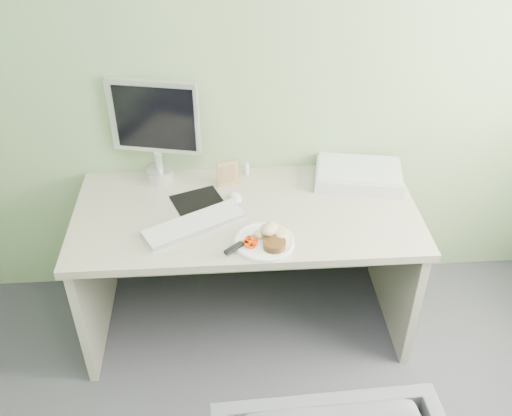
{
  "coord_description": "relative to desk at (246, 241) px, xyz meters",
  "views": [
    {
      "loc": [
        -0.1,
        -0.51,
        2.29
      ],
      "look_at": [
        0.04,
        1.5,
        0.83
      ],
      "focal_mm": 40.0,
      "sensor_mm": 36.0,
      "label": 1
    }
  ],
  "objects": [
    {
      "name": "plate",
      "position": [
        0.06,
        -0.24,
        0.19
      ],
      "size": [
        0.26,
        0.26,
        0.01
      ],
      "primitive_type": "cylinder",
      "color": "white",
      "rests_on": "desk"
    },
    {
      "name": "eyedrop_bottle",
      "position": [
        0.02,
        0.31,
        0.22
      ],
      "size": [
        0.03,
        0.03,
        0.08
      ],
      "color": "white",
      "rests_on": "desk"
    },
    {
      "name": "carrot_heap",
      "position": [
        0.0,
        -0.27,
        0.22
      ],
      "size": [
        0.07,
        0.06,
        0.04
      ],
      "primitive_type": "cube",
      "rotation": [
        0.0,
        0.0,
        0.31
      ],
      "color": "red",
      "rests_on": "plate"
    },
    {
      "name": "scanner",
      "position": [
        0.57,
        0.21,
        0.22
      ],
      "size": [
        0.47,
        0.35,
        0.07
      ],
      "primitive_type": "cube",
      "rotation": [
        0.0,
        0.0,
        -0.19
      ],
      "color": "silver",
      "rests_on": "desk"
    },
    {
      "name": "potato_pile",
      "position": [
        0.1,
        -0.21,
        0.23
      ],
      "size": [
        0.13,
        0.12,
        0.06
      ],
      "primitive_type": "ellipsoid",
      "rotation": [
        0.0,
        0.0,
        -0.34
      ],
      "color": "tan",
      "rests_on": "plate"
    },
    {
      "name": "steak",
      "position": [
        0.1,
        -0.29,
        0.21
      ],
      "size": [
        0.11,
        0.11,
        0.03
      ],
      "primitive_type": "cylinder",
      "rotation": [
        0.0,
        0.0,
        0.11
      ],
      "color": "black",
      "rests_on": "plate"
    },
    {
      "name": "photo_frame",
      "position": [
        -0.08,
        0.22,
        0.25
      ],
      "size": [
        0.11,
        0.05,
        0.13
      ],
      "primitive_type": "cube",
      "rotation": [
        0.0,
        0.0,
        0.32
      ],
      "color": "olive",
      "rests_on": "desk"
    },
    {
      "name": "monitor",
      "position": [
        -0.41,
        0.31,
        0.47
      ],
      "size": [
        0.43,
        0.16,
        0.52
      ],
      "rotation": [
        0.0,
        0.0,
        -0.22
      ],
      "color": "silver",
      "rests_on": "desk"
    },
    {
      "name": "steak_knife",
      "position": [
        -0.04,
        -0.27,
        0.21
      ],
      "size": [
        0.2,
        0.18,
        0.02
      ],
      "rotation": [
        0.0,
        0.0,
        0.72
      ],
      "color": "silver",
      "rests_on": "plate"
    },
    {
      "name": "keyboard",
      "position": [
        -0.24,
        -0.11,
        0.2
      ],
      "size": [
        0.47,
        0.34,
        0.02
      ],
      "primitive_type": "cube",
      "rotation": [
        0.0,
        0.0,
        0.5
      ],
      "color": "white",
      "rests_on": "desk"
    },
    {
      "name": "computer_mouse",
      "position": [
        -0.04,
        0.08,
        0.2
      ],
      "size": [
        0.08,
        0.11,
        0.03
      ],
      "primitive_type": "ellipsoid",
      "rotation": [
        0.0,
        0.0,
        0.32
      ],
      "color": "white",
      "rests_on": "desk"
    },
    {
      "name": "mousepad",
      "position": [
        -0.22,
        0.08,
        0.18
      ],
      "size": [
        0.28,
        0.27,
        0.0
      ],
      "primitive_type": "cube",
      "rotation": [
        0.0,
        0.0,
        0.37
      ],
      "color": "black",
      "rests_on": "desk"
    },
    {
      "name": "desk",
      "position": [
        0.0,
        0.0,
        0.0
      ],
      "size": [
        1.6,
        0.75,
        0.73
      ],
      "color": "#BEB09F",
      "rests_on": "floor"
    },
    {
      "name": "wall_back",
      "position": [
        0.0,
        0.38,
        0.8
      ],
      "size": [
        3.5,
        0.0,
        3.5
      ],
      "primitive_type": "plane",
      "rotation": [
        1.57,
        0.0,
        0.0
      ],
      "color": "gray",
      "rests_on": "floor"
    }
  ]
}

